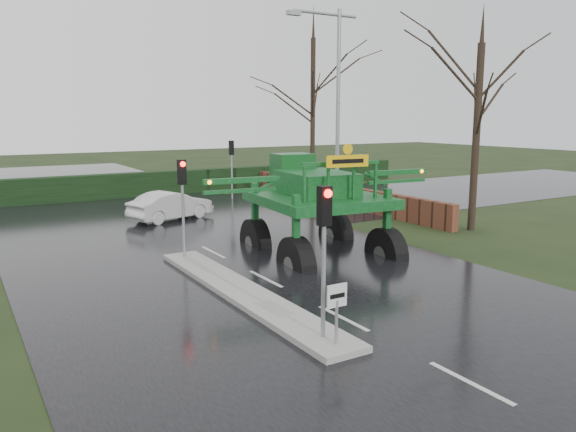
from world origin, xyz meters
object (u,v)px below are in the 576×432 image
keep_left_sign (337,304)px  traffic_signal_near (324,229)px  traffic_signal_far (231,156)px  white_sedan (171,220)px  traffic_signal_mid (182,187)px  street_light_right (333,95)px  crop_sprayer (293,195)px

keep_left_sign → traffic_signal_near: 1.61m
traffic_signal_far → white_sedan: size_ratio=0.84×
traffic_signal_mid → street_light_right: size_ratio=0.35×
traffic_signal_mid → street_light_right: (9.49, 4.51, 3.40)m
traffic_signal_mid → street_light_right: bearing=25.4°
traffic_signal_near → crop_sprayer: (2.94, 6.05, -0.18)m
traffic_signal_far → traffic_signal_near: bearing=69.6°
traffic_signal_near → white_sedan: (2.23, 16.16, -2.59)m
traffic_signal_mid → traffic_signal_far: size_ratio=1.00×
keep_left_sign → traffic_signal_near: bearing=90.0°
traffic_signal_far → crop_sprayer: crop_sprayer is taller
keep_left_sign → traffic_signal_near: (0.00, 0.49, 1.53)m
keep_left_sign → crop_sprayer: 7.30m
traffic_signal_mid → white_sedan: 8.39m
street_light_right → crop_sprayer: size_ratio=1.10×
keep_left_sign → crop_sprayer: size_ratio=0.15×
traffic_signal_near → white_sedan: 16.52m
keep_left_sign → traffic_signal_far: (7.80, 21.51, 1.53)m
traffic_signal_near → white_sedan: size_ratio=0.84×
white_sedan → keep_left_sign: bearing=153.9°
traffic_signal_near → traffic_signal_mid: size_ratio=1.00×
traffic_signal_near → traffic_signal_far: size_ratio=1.00×
crop_sprayer → traffic_signal_mid: bearing=146.0°
traffic_signal_near → traffic_signal_far: same height
keep_left_sign → traffic_signal_mid: size_ratio=0.38×
keep_left_sign → crop_sprayer: crop_sprayer is taller
keep_left_sign → street_light_right: street_light_right is taller
street_light_right → white_sedan: 9.93m
traffic_signal_mid → keep_left_sign: bearing=-90.0°
traffic_signal_mid → traffic_signal_near: bearing=-90.0°
traffic_signal_near → crop_sprayer: 6.73m
keep_left_sign → white_sedan: bearing=82.4°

